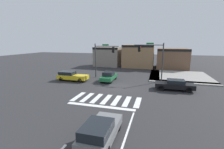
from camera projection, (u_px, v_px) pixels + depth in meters
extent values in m
plane|color=#2B2B2D|center=(117.00, 88.00, 21.36)|extent=(120.00, 120.00, 0.00)
cube|color=silver|center=(78.00, 96.00, 18.00)|extent=(0.55, 2.99, 0.01)
cube|color=silver|center=(87.00, 97.00, 17.71)|extent=(0.55, 2.99, 0.01)
cube|color=silver|center=(97.00, 98.00, 17.41)|extent=(0.55, 2.99, 0.01)
cube|color=silver|center=(106.00, 99.00, 17.12)|extent=(0.55, 2.99, 0.01)
cube|color=silver|center=(116.00, 100.00, 16.82)|extent=(0.55, 2.99, 0.01)
cube|color=silver|center=(127.00, 101.00, 16.53)|extent=(0.55, 2.99, 0.01)
cube|color=silver|center=(138.00, 102.00, 16.23)|extent=(0.55, 2.99, 0.01)
cube|color=white|center=(100.00, 106.00, 15.23)|extent=(6.80, 0.50, 0.01)
cube|color=white|center=(87.00, 121.00, 12.40)|extent=(0.16, 2.00, 0.01)
cylinder|color=yellow|center=(107.00, 116.00, 13.27)|extent=(1.11, 1.11, 0.01)
cylinder|color=white|center=(104.00, 115.00, 13.33)|extent=(0.18, 0.18, 0.00)
cylinder|color=white|center=(110.00, 116.00, 13.20)|extent=(0.18, 0.18, 0.00)
cube|color=white|center=(107.00, 116.00, 13.26)|extent=(0.50, 0.04, 0.00)
cube|color=gray|center=(183.00, 82.00, 23.87)|extent=(10.00, 1.60, 0.15)
cube|color=gray|center=(155.00, 75.00, 29.50)|extent=(1.60, 10.00, 0.15)
cube|color=gray|center=(179.00, 76.00, 28.39)|extent=(10.00, 10.00, 0.15)
cube|color=gray|center=(108.00, 57.00, 40.28)|extent=(6.11, 5.24, 4.72)
cube|color=black|center=(105.00, 48.00, 37.57)|extent=(6.11, 0.50, 0.50)
cube|color=#93704C|center=(138.00, 56.00, 38.47)|extent=(7.10, 5.81, 5.31)
cube|color=black|center=(137.00, 46.00, 35.43)|extent=(7.10, 0.50, 0.50)
cube|color=brown|center=(172.00, 58.00, 36.91)|extent=(6.75, 6.65, 4.52)
cube|color=black|center=(174.00, 50.00, 33.56)|extent=(6.75, 0.50, 0.50)
cylinder|color=#383A3D|center=(162.00, 63.00, 24.05)|extent=(0.18, 0.18, 5.87)
cylinder|color=#383A3D|center=(148.00, 45.00, 24.10)|extent=(4.36, 0.12, 0.12)
cube|color=black|center=(139.00, 49.00, 24.58)|extent=(0.32, 0.32, 0.95)
sphere|color=red|center=(140.00, 47.00, 24.47)|extent=(0.22, 0.22, 0.22)
sphere|color=#4C330C|center=(140.00, 49.00, 24.53)|extent=(0.22, 0.22, 0.22)
sphere|color=#0C3814|center=(140.00, 51.00, 24.59)|extent=(0.22, 0.22, 0.22)
cube|color=#197233|center=(150.00, 44.00, 23.99)|extent=(1.10, 0.03, 0.24)
cylinder|color=#383A3D|center=(95.00, 61.00, 27.07)|extent=(0.18, 0.18, 5.74)
cylinder|color=#383A3D|center=(107.00, 46.00, 26.05)|extent=(4.02, 0.12, 0.12)
cube|color=black|center=(113.00, 50.00, 25.86)|extent=(0.32, 0.32, 0.95)
sphere|color=red|center=(112.00, 48.00, 25.85)|extent=(0.22, 0.22, 0.22)
sphere|color=#4C330C|center=(112.00, 50.00, 25.91)|extent=(0.22, 0.22, 0.22)
sphere|color=#0C3814|center=(112.00, 52.00, 25.97)|extent=(0.22, 0.22, 0.22)
cube|color=#197233|center=(105.00, 45.00, 26.05)|extent=(1.10, 0.03, 0.24)
cube|color=#1E6638|center=(109.00, 77.00, 25.02)|extent=(1.74, 4.16, 0.56)
cube|color=black|center=(109.00, 74.00, 24.88)|extent=(1.53, 1.95, 0.58)
cylinder|color=black|center=(111.00, 81.00, 23.54)|extent=(0.22, 0.69, 0.69)
cylinder|color=black|center=(101.00, 80.00, 23.94)|extent=(0.22, 0.69, 0.69)
cylinder|color=black|center=(116.00, 77.00, 26.21)|extent=(0.22, 0.69, 0.69)
cylinder|color=black|center=(107.00, 77.00, 26.61)|extent=(0.22, 0.69, 0.69)
cube|color=black|center=(174.00, 85.00, 20.28)|extent=(4.72, 1.74, 0.59)
cube|color=black|center=(176.00, 82.00, 20.14)|extent=(2.09, 1.53, 0.46)
cylinder|color=black|center=(187.00, 87.00, 20.62)|extent=(0.68, 0.22, 0.68)
cylinder|color=black|center=(189.00, 90.00, 19.19)|extent=(0.68, 0.22, 0.68)
cylinder|color=black|center=(161.00, 85.00, 21.47)|extent=(0.68, 0.22, 0.68)
cylinder|color=black|center=(161.00, 88.00, 20.04)|extent=(0.68, 0.22, 0.68)
cube|color=gold|center=(73.00, 77.00, 25.12)|extent=(4.74, 1.78, 0.62)
cube|color=black|center=(67.00, 73.00, 25.27)|extent=(2.36, 1.57, 0.51)
cylinder|color=black|center=(84.00, 78.00, 25.49)|extent=(0.68, 0.22, 0.68)
cylinder|color=black|center=(80.00, 80.00, 24.02)|extent=(0.68, 0.22, 0.68)
cylinder|color=black|center=(67.00, 77.00, 26.34)|extent=(0.68, 0.22, 0.68)
cylinder|color=black|center=(61.00, 79.00, 24.87)|extent=(0.68, 0.22, 0.68)
cube|color=slate|center=(102.00, 131.00, 9.96)|extent=(1.77, 4.14, 0.58)
cube|color=black|center=(97.00, 129.00, 9.13)|extent=(1.56, 2.14, 0.56)
cylinder|color=black|center=(98.00, 122.00, 11.55)|extent=(0.22, 0.64, 0.64)
cylinder|color=black|center=(119.00, 125.00, 11.14)|extent=(0.22, 0.64, 0.64)
cylinder|color=black|center=(80.00, 147.00, 8.89)|extent=(0.22, 0.64, 0.64)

